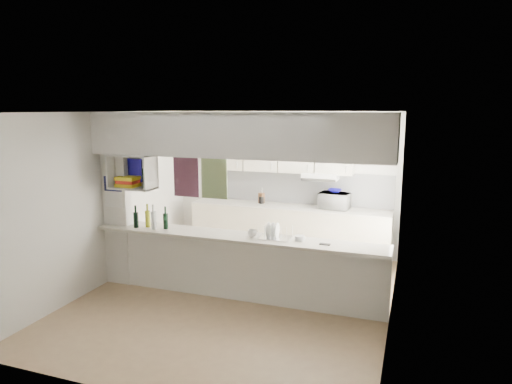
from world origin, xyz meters
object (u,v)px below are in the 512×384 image
at_px(microwave, 335,201).
at_px(wine_bottles, 151,219).
at_px(bowl, 335,191).
at_px(dish_rack, 275,232).

bearing_deg(microwave, wine_bottles, 51.14).
height_order(microwave, wine_bottles, wine_bottles).
relative_size(bowl, wine_bottles, 0.47).
distance_m(microwave, bowl, 0.18).
relative_size(microwave, wine_bottles, 0.98).
relative_size(microwave, dish_rack, 1.23).
bearing_deg(bowl, dish_rack, -101.55).
xyz_separation_m(microwave, dish_rack, (-0.44, -2.09, -0.05)).
height_order(dish_rack, wine_bottles, wine_bottles).
distance_m(microwave, dish_rack, 2.13).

